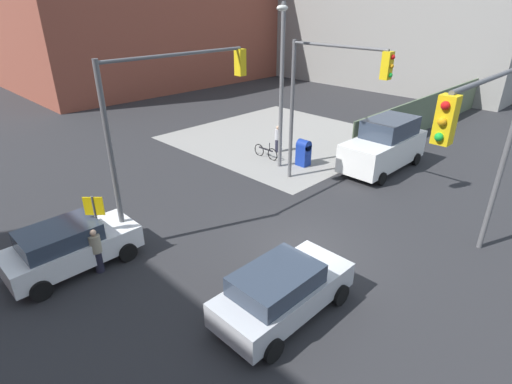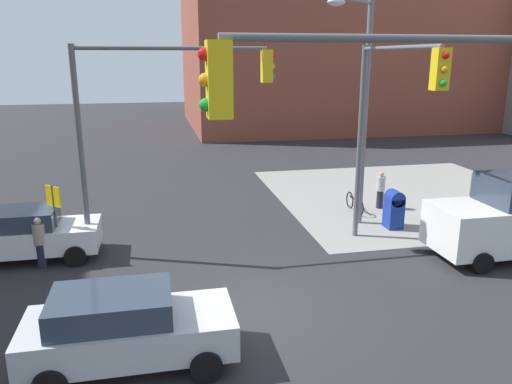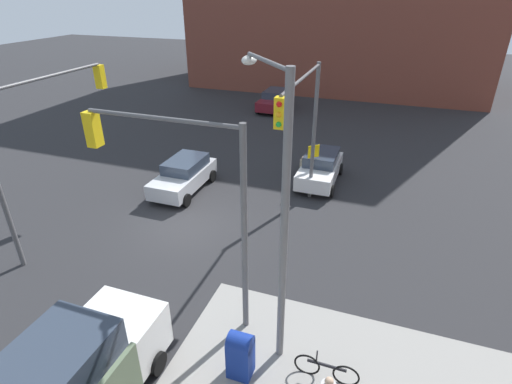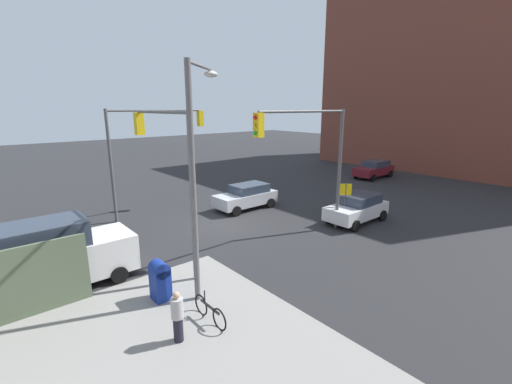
{
  "view_description": "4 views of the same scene",
  "coord_description": "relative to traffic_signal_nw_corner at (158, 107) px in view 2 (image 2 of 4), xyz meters",
  "views": [
    {
      "loc": [
        -9.74,
        -7.36,
        8.03
      ],
      "look_at": [
        -1.62,
        0.76,
        2.5
      ],
      "focal_mm": 28.0,
      "sensor_mm": 36.0,
      "label": 1
    },
    {
      "loc": [
        -2.34,
        -11.11,
        6.14
      ],
      "look_at": [
        0.49,
        2.49,
        2.36
      ],
      "focal_mm": 35.0,
      "sensor_mm": 36.0,
      "label": 2
    },
    {
      "loc": [
        13.01,
        7.85,
        9.4
      ],
      "look_at": [
        -0.72,
        2.99,
        1.83
      ],
      "focal_mm": 28.0,
      "sensor_mm": 36.0,
      "label": 3
    },
    {
      "loc": [
        10.66,
        15.36,
        6.56
      ],
      "look_at": [
        -1.09,
        1.59,
        2.07
      ],
      "focal_mm": 24.0,
      "sensor_mm": 36.0,
      "label": 4
    }
  ],
  "objects": [
    {
      "name": "bicycle_leaning_on_fence",
      "position": [
        7.74,
        2.7,
        -4.32
      ],
      "size": [
        0.05,
        1.75,
        0.97
      ],
      "color": "black",
      "rests_on": "ground"
    },
    {
      "name": "sidewalk_corner",
      "position": [
        11.14,
        4.5,
        -4.66
      ],
      "size": [
        12.0,
        12.0,
        0.01
      ],
      "primitive_type": "cube",
      "color": "gray",
      "rests_on": "ground"
    },
    {
      "name": "hatchback_silver",
      "position": [
        -0.94,
        -6.23,
        -3.82
      ],
      "size": [
        4.22,
        2.02,
        1.62
      ],
      "color": "#B7BABF",
      "rests_on": "ground"
    },
    {
      "name": "pedestrian_waiting",
      "position": [
        8.94,
        2.9,
        -3.86
      ],
      "size": [
        0.36,
        0.36,
        1.57
      ],
      "rotation": [
        0.0,
        0.0,
        1.53
      ],
      "color": "#B2B2B7",
      "rests_on": "ground"
    },
    {
      "name": "ground_plane",
      "position": [
        2.14,
        -4.5,
        -4.67
      ],
      "size": [
        120.0,
        120.0,
        0.0
      ],
      "primitive_type": "plane",
      "color": "#28282B"
    },
    {
      "name": "street_lamp_corner",
      "position": [
        7.06,
        1.06,
        0.03
      ],
      "size": [
        2.22,
        1.82,
        8.0
      ],
      "color": "slate",
      "rests_on": "ground"
    },
    {
      "name": "warning_sign_two_way",
      "position": [
        -3.26,
        -0.13,
        -3.03
      ],
      "size": [
        0.48,
        0.48,
        2.4
      ],
      "color": "#4C4C4C",
      "rests_on": "ground"
    },
    {
      "name": "hatchback_white",
      "position": [
        -4.18,
        0.11,
        -3.83
      ],
      "size": [
        4.12,
        2.02,
        1.62
      ],
      "color": "white",
      "rests_on": "ground"
    },
    {
      "name": "traffic_signal_se_corner",
      "position": [
        4.2,
        -9.0,
        0.01
      ],
      "size": [
        6.31,
        0.36,
        6.5
      ],
      "color": "#59595B",
      "rests_on": "ground"
    },
    {
      "name": "mailbox_blue",
      "position": [
        8.34,
        0.5,
        -3.9
      ],
      "size": [
        0.56,
        0.64,
        1.43
      ],
      "color": "navy",
      "rests_on": "ground"
    },
    {
      "name": "traffic_signal_ne_corner",
      "position": [
        6.64,
        -1.82,
        -0.08
      ],
      "size": [
        0.36,
        4.83,
        6.5
      ],
      "color": "#59595B",
      "rests_on": "ground"
    },
    {
      "name": "building_warehouse_north",
      "position": [
        19.27,
        29.5,
        2.68
      ],
      "size": [
        32.0,
        18.0,
        14.69
      ],
      "color": "brown",
      "rests_on": "ground"
    },
    {
      "name": "pedestrian_crossing",
      "position": [
        -3.66,
        -0.7,
        -3.86
      ],
      "size": [
        0.36,
        0.36,
        1.58
      ],
      "rotation": [
        0.0,
        0.0,
        2.35
      ],
      "color": "#9E937A",
      "rests_on": "ground"
    },
    {
      "name": "traffic_signal_nw_corner",
      "position": [
        0.0,
        0.0,
        0.0
      ],
      "size": [
        6.11,
        0.36,
        6.5
      ],
      "color": "#59595B",
      "rests_on": "ground"
    }
  ]
}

